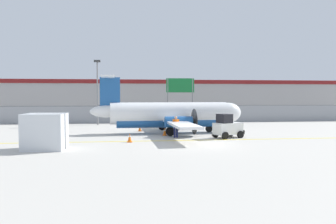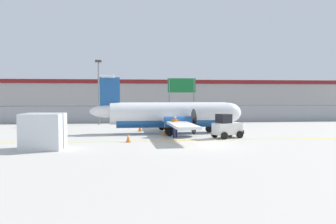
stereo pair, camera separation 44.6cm
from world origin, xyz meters
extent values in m
plane|color=#BCB7AD|center=(0.00, 0.00, 0.00)|extent=(140.00, 140.00, 0.00)
cube|color=yellow|center=(0.00, 2.00, 0.00)|extent=(84.00, 0.20, 0.01)
cube|color=gray|center=(0.00, 18.00, 1.00)|extent=(98.00, 0.04, 2.00)
cylinder|color=slate|center=(0.00, 18.00, 2.05)|extent=(98.00, 0.10, 0.10)
cube|color=#38383A|center=(0.00, 29.50, 0.06)|extent=(98.00, 17.00, 0.12)
cube|color=#BCB7B2|center=(0.00, 48.00, 3.25)|extent=(91.00, 8.00, 6.50)
cube|color=maroon|center=(0.00, 44.00, 6.10)|extent=(91.00, 0.20, 0.80)
cylinder|color=white|center=(-1.02, 6.95, 1.75)|extent=(10.36, 2.39, 1.90)
ellipsoid|color=white|center=(4.38, 7.21, 1.75)|extent=(2.46, 1.92, 1.80)
ellipsoid|color=white|center=(-6.42, 6.69, 1.95)|extent=(2.95, 1.18, 1.05)
cylinder|color=#1E5193|center=(-1.02, 6.95, 1.23)|extent=(9.29, 1.92, 1.48)
cube|color=white|center=(-0.92, 6.95, 1.18)|extent=(2.36, 16.06, 0.18)
cylinder|color=#1E5193|center=(-0.84, 9.56, 1.18)|extent=(2.24, 1.00, 0.90)
cone|color=black|center=(0.30, 9.61, 1.18)|extent=(0.47, 0.46, 0.44)
cylinder|color=#262626|center=(0.45, 9.62, 1.18)|extent=(0.14, 2.10, 2.10)
cylinder|color=#1E5193|center=(-0.60, 4.37, 1.18)|extent=(2.24, 1.00, 0.90)
cone|color=black|center=(0.55, 4.42, 1.18)|extent=(0.47, 0.46, 0.44)
cylinder|color=#262626|center=(0.70, 4.43, 1.18)|extent=(0.14, 2.10, 2.10)
cube|color=#1E5193|center=(-6.15, 6.70, 3.30)|extent=(1.71, 0.26, 3.10)
cube|color=white|center=(-6.29, 6.70, 4.85)|extent=(1.33, 4.85, 0.14)
cylinder|color=#59595B|center=(2.60, 7.12, 0.79)|extent=(0.15, 0.15, 0.97)
cylinder|color=black|center=(2.60, 7.12, 0.30)|extent=(0.61, 0.25, 0.60)
cylinder|color=#59595B|center=(-1.43, 9.14, 0.83)|extent=(0.15, 0.15, 0.90)
cylinder|color=black|center=(-1.43, 9.14, 0.38)|extent=(0.77, 0.26, 0.76)
cylinder|color=#59595B|center=(-1.21, 4.73, 0.83)|extent=(0.15, 0.15, 0.90)
cylinder|color=black|center=(-1.21, 4.73, 0.38)|extent=(0.77, 0.26, 0.76)
cube|color=silver|center=(3.10, 3.05, 0.73)|extent=(2.45, 1.85, 0.90)
cube|color=black|center=(2.78, 2.92, 1.53)|extent=(1.21, 1.27, 0.70)
cube|color=black|center=(4.16, 3.49, 0.43)|extent=(0.56, 1.08, 0.30)
cylinder|color=black|center=(3.57, 3.89, 0.28)|extent=(0.59, 0.38, 0.56)
cylinder|color=black|center=(4.02, 2.78, 0.28)|extent=(0.59, 0.38, 0.56)
cylinder|color=black|center=(2.18, 3.33, 0.28)|extent=(0.59, 0.38, 0.56)
cylinder|color=black|center=(2.63, 2.21, 0.28)|extent=(0.59, 0.38, 0.56)
cylinder|color=#191E4C|center=(-0.82, 3.63, 0.42)|extent=(0.19, 0.19, 0.85)
cylinder|color=#191E4C|center=(-1.02, 3.59, 0.42)|extent=(0.19, 0.19, 0.85)
cylinder|color=orange|center=(-0.92, 3.61, 1.15)|extent=(0.40, 0.40, 0.60)
cylinder|color=orange|center=(-0.71, 3.65, 1.18)|extent=(0.12, 0.12, 0.55)
cylinder|color=orange|center=(-1.14, 3.56, 1.18)|extent=(0.12, 0.12, 0.55)
sphere|color=tan|center=(-0.92, 3.61, 1.59)|extent=(0.22, 0.22, 0.22)
cube|color=silver|center=(-9.66, -0.93, 1.10)|extent=(2.50, 2.12, 2.20)
cube|color=#333338|center=(-9.66, -0.93, 1.10)|extent=(2.44, 0.21, 2.20)
cube|color=orange|center=(0.54, 9.43, 0.02)|extent=(0.36, 0.36, 0.04)
cone|color=orange|center=(0.54, 9.43, 0.34)|extent=(0.28, 0.28, 0.60)
cylinder|color=white|center=(0.54, 9.43, 0.42)|extent=(0.17, 0.17, 0.08)
cube|color=orange|center=(-1.64, 5.13, 0.02)|extent=(0.36, 0.36, 0.04)
cone|color=orange|center=(-1.64, 5.13, 0.34)|extent=(0.28, 0.28, 0.60)
cylinder|color=white|center=(-1.64, 5.13, 0.42)|extent=(0.17, 0.17, 0.08)
cube|color=orange|center=(-4.52, 1.54, 0.02)|extent=(0.36, 0.36, 0.04)
cone|color=orange|center=(-4.52, 1.54, 0.34)|extent=(0.28, 0.28, 0.60)
cylinder|color=white|center=(-4.52, 1.54, 0.42)|extent=(0.17, 0.17, 0.08)
cube|color=orange|center=(-3.57, 8.63, 0.02)|extent=(0.36, 0.36, 0.04)
cone|color=orange|center=(-3.57, 8.63, 0.34)|extent=(0.28, 0.28, 0.60)
cylinder|color=white|center=(-3.57, 8.63, 0.42)|extent=(0.17, 0.17, 0.08)
cube|color=gray|center=(-14.95, 27.69, 0.74)|extent=(4.38, 2.20, 0.80)
cube|color=#262D38|center=(-14.80, 27.71, 1.42)|extent=(2.38, 1.82, 0.56)
cylinder|color=black|center=(-16.23, 26.62, 0.42)|extent=(0.62, 0.27, 0.60)
cylinder|color=black|center=(-16.45, 28.41, 0.42)|extent=(0.62, 0.27, 0.60)
cylinder|color=black|center=(-13.45, 26.97, 0.42)|extent=(0.62, 0.27, 0.60)
cylinder|color=black|center=(-13.67, 28.75, 0.42)|extent=(0.62, 0.27, 0.60)
cube|color=silver|center=(-8.61, 34.24, 0.74)|extent=(4.29, 1.93, 0.80)
cube|color=#262D38|center=(-8.76, 34.23, 1.42)|extent=(2.28, 1.68, 0.56)
cylinder|color=black|center=(-7.26, 35.22, 0.42)|extent=(0.61, 0.23, 0.60)
cylinder|color=black|center=(-7.16, 33.42, 0.42)|extent=(0.61, 0.23, 0.60)
cylinder|color=black|center=(-10.06, 35.06, 0.42)|extent=(0.61, 0.23, 0.60)
cylinder|color=black|center=(-9.96, 33.27, 0.42)|extent=(0.61, 0.23, 0.60)
cube|color=slate|center=(-4.23, 23.24, 0.74)|extent=(4.28, 1.90, 0.80)
cube|color=#262D38|center=(-4.08, 23.23, 1.42)|extent=(2.27, 1.67, 0.56)
cylinder|color=black|center=(-5.67, 22.41, 0.42)|extent=(0.61, 0.23, 0.60)
cylinder|color=black|center=(-5.58, 24.20, 0.42)|extent=(0.61, 0.23, 0.60)
cylinder|color=black|center=(-2.87, 22.27, 0.42)|extent=(0.61, 0.23, 0.60)
cylinder|color=black|center=(-2.79, 24.07, 0.42)|extent=(0.61, 0.23, 0.60)
cube|color=#B28C19|center=(0.42, 27.88, 0.74)|extent=(4.34, 2.09, 0.80)
cube|color=#262D38|center=(0.57, 27.90, 1.42)|extent=(2.34, 1.76, 0.56)
cylinder|color=black|center=(-0.89, 26.85, 0.42)|extent=(0.62, 0.26, 0.60)
cylinder|color=black|center=(-1.06, 28.65, 0.42)|extent=(0.62, 0.26, 0.60)
cylinder|color=black|center=(1.90, 27.12, 0.42)|extent=(0.62, 0.26, 0.60)
cylinder|color=black|center=(1.73, 28.91, 0.42)|extent=(0.62, 0.26, 0.60)
cube|color=slate|center=(4.90, 28.98, 0.74)|extent=(4.20, 1.71, 0.80)
cube|color=#262D38|center=(4.75, 28.98, 1.42)|extent=(2.20, 1.57, 0.56)
cylinder|color=black|center=(6.30, 29.87, 0.42)|extent=(0.60, 0.20, 0.60)
cylinder|color=black|center=(6.29, 28.07, 0.42)|extent=(0.60, 0.20, 0.60)
cylinder|color=black|center=(3.50, 29.88, 0.42)|extent=(0.60, 0.20, 0.60)
cylinder|color=black|center=(3.49, 28.08, 0.42)|extent=(0.60, 0.20, 0.60)
cube|color=#B28C19|center=(9.37, 32.58, 0.74)|extent=(4.22, 1.74, 0.80)
cube|color=#262D38|center=(9.22, 32.58, 1.42)|extent=(2.21, 1.58, 0.56)
cylinder|color=black|center=(10.76, 33.49, 0.42)|extent=(0.60, 0.21, 0.60)
cylinder|color=black|center=(10.78, 31.69, 0.42)|extent=(0.60, 0.21, 0.60)
cylinder|color=black|center=(7.96, 33.46, 0.42)|extent=(0.60, 0.21, 0.60)
cylinder|color=black|center=(7.98, 31.66, 0.42)|extent=(0.60, 0.21, 0.60)
cube|color=navy|center=(15.26, 30.27, 0.74)|extent=(4.24, 1.81, 0.80)
cube|color=#262D38|center=(15.11, 30.27, 1.42)|extent=(2.24, 1.62, 0.56)
cylinder|color=black|center=(16.68, 31.13, 0.42)|extent=(0.61, 0.22, 0.60)
cylinder|color=black|center=(16.63, 29.33, 0.42)|extent=(0.61, 0.22, 0.60)
cylinder|color=black|center=(13.88, 31.20, 0.42)|extent=(0.61, 0.22, 0.60)
cylinder|color=black|center=(13.84, 29.40, 0.42)|extent=(0.61, 0.22, 0.60)
cylinder|color=slate|center=(-8.05, 15.83, 3.50)|extent=(0.16, 0.16, 7.00)
cube|color=#333333|center=(-8.05, 15.83, 7.15)|extent=(0.70, 0.30, 0.24)
cylinder|color=slate|center=(0.37, 19.82, 2.75)|extent=(0.14, 0.14, 5.50)
cylinder|color=slate|center=(3.57, 19.82, 2.75)|extent=(0.14, 0.14, 5.50)
cube|color=#14662D|center=(1.97, 19.82, 4.60)|extent=(3.60, 0.10, 1.80)
camera|label=1|loc=(-4.55, -21.60, 3.30)|focal=35.00mm
camera|label=2|loc=(-4.11, -21.65, 3.30)|focal=35.00mm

